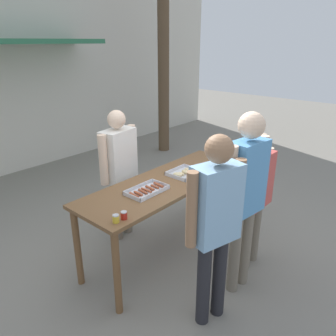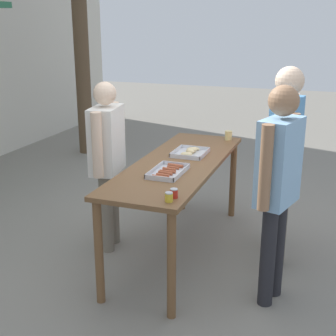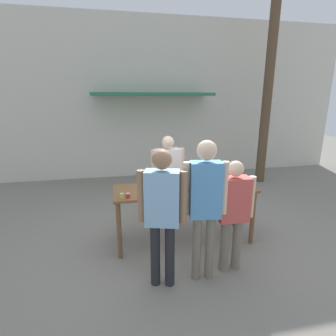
{
  "view_description": "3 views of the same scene",
  "coord_description": "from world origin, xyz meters",
  "px_view_note": "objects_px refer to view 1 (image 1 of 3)",
  "views": [
    {
      "loc": [
        -2.57,
        -2.24,
        2.41
      ],
      "look_at": [
        0.0,
        0.0,
        1.08
      ],
      "focal_mm": 35.0,
      "sensor_mm": 36.0,
      "label": 1
    },
    {
      "loc": [
        -3.99,
        -1.35,
        2.2
      ],
      "look_at": [
        -0.37,
        -0.03,
        0.98
      ],
      "focal_mm": 50.0,
      "sensor_mm": 36.0,
      "label": 2
    },
    {
      "loc": [
        -1.03,
        -3.81,
        2.32
      ],
      "look_at": [
        -0.13,
        0.68,
        1.08
      ],
      "focal_mm": 28.0,
      "sensor_mm": 36.0,
      "label": 3
    }
  ],
  "objects_px": {
    "person_server_behind_table": "(119,165)",
    "person_customer_holding_hotdog": "(215,217)",
    "beer_cup": "(232,159)",
    "food_tray_buns": "(184,173)",
    "person_customer_with_cup": "(255,190)",
    "condiment_jar_mustard": "(116,219)",
    "condiment_jar_ketchup": "(124,215)",
    "food_tray_sausages": "(147,191)",
    "person_customer_waiting_in_line": "(246,188)"
  },
  "relations": [
    {
      "from": "food_tray_sausages",
      "to": "condiment_jar_mustard",
      "type": "distance_m",
      "value": 0.66
    },
    {
      "from": "food_tray_buns",
      "to": "condiment_jar_mustard",
      "type": "bearing_deg",
      "value": -169.52
    },
    {
      "from": "person_customer_waiting_in_line",
      "to": "food_tray_sausages",
      "type": "bearing_deg",
      "value": -60.82
    },
    {
      "from": "food_tray_buns",
      "to": "condiment_jar_mustard",
      "type": "xyz_separation_m",
      "value": [
        -1.25,
        -0.23,
        0.02
      ]
    },
    {
      "from": "food_tray_sausages",
      "to": "person_customer_with_cup",
      "type": "xyz_separation_m",
      "value": [
        0.8,
        -0.83,
        -0.02
      ]
    },
    {
      "from": "person_customer_waiting_in_line",
      "to": "person_customer_with_cup",
      "type": "bearing_deg",
      "value": -159.69
    },
    {
      "from": "person_customer_holding_hotdog",
      "to": "person_customer_waiting_in_line",
      "type": "distance_m",
      "value": 0.54
    },
    {
      "from": "person_customer_holding_hotdog",
      "to": "person_customer_waiting_in_line",
      "type": "bearing_deg",
      "value": -162.42
    },
    {
      "from": "beer_cup",
      "to": "food_tray_sausages",
      "type": "bearing_deg",
      "value": 170.65
    },
    {
      "from": "food_tray_buns",
      "to": "beer_cup",
      "type": "distance_m",
      "value": 0.75
    },
    {
      "from": "condiment_jar_mustard",
      "to": "condiment_jar_ketchup",
      "type": "bearing_deg",
      "value": -6.07
    },
    {
      "from": "food_tray_buns",
      "to": "person_customer_holding_hotdog",
      "type": "height_order",
      "value": "person_customer_holding_hotdog"
    },
    {
      "from": "condiment_jar_mustard",
      "to": "beer_cup",
      "type": "bearing_deg",
      "value": 0.27
    },
    {
      "from": "person_server_behind_table",
      "to": "beer_cup",
      "type": "bearing_deg",
      "value": -48.96
    },
    {
      "from": "food_tray_buns",
      "to": "condiment_jar_mustard",
      "type": "height_order",
      "value": "condiment_jar_mustard"
    },
    {
      "from": "condiment_jar_ketchup",
      "to": "person_server_behind_table",
      "type": "relative_size",
      "value": 0.04
    },
    {
      "from": "condiment_jar_mustard",
      "to": "person_server_behind_table",
      "type": "distance_m",
      "value": 1.27
    },
    {
      "from": "condiment_jar_ketchup",
      "to": "person_server_behind_table",
      "type": "bearing_deg",
      "value": 50.92
    },
    {
      "from": "condiment_jar_ketchup",
      "to": "food_tray_sausages",
      "type": "bearing_deg",
      "value": 24.4
    },
    {
      "from": "food_tray_sausages",
      "to": "condiment_jar_ketchup",
      "type": "relative_size",
      "value": 6.09
    },
    {
      "from": "beer_cup",
      "to": "person_customer_holding_hotdog",
      "type": "height_order",
      "value": "person_customer_holding_hotdog"
    },
    {
      "from": "condiment_jar_ketchup",
      "to": "person_customer_holding_hotdog",
      "type": "xyz_separation_m",
      "value": [
        0.37,
        -0.71,
        0.09
      ]
    },
    {
      "from": "food_tray_buns",
      "to": "person_customer_with_cup",
      "type": "relative_size",
      "value": 0.24
    },
    {
      "from": "person_server_behind_table",
      "to": "person_customer_holding_hotdog",
      "type": "distance_m",
      "value": 1.71
    },
    {
      "from": "beer_cup",
      "to": "food_tray_buns",
      "type": "bearing_deg",
      "value": 162.83
    },
    {
      "from": "food_tray_sausages",
      "to": "person_customer_waiting_in_line",
      "type": "relative_size",
      "value": 0.24
    },
    {
      "from": "food_tray_buns",
      "to": "condiment_jar_ketchup",
      "type": "relative_size",
      "value": 5.11
    },
    {
      "from": "beer_cup",
      "to": "person_customer_waiting_in_line",
      "type": "height_order",
      "value": "person_customer_waiting_in_line"
    },
    {
      "from": "food_tray_sausages",
      "to": "condiment_jar_mustard",
      "type": "height_order",
      "value": "condiment_jar_mustard"
    },
    {
      "from": "person_customer_holding_hotdog",
      "to": "beer_cup",
      "type": "bearing_deg",
      "value": -138.89
    },
    {
      "from": "condiment_jar_mustard",
      "to": "person_server_behind_table",
      "type": "height_order",
      "value": "person_server_behind_table"
    },
    {
      "from": "food_tray_sausages",
      "to": "person_server_behind_table",
      "type": "height_order",
      "value": "person_server_behind_table"
    },
    {
      "from": "food_tray_buns",
      "to": "condiment_jar_ketchup",
      "type": "distance_m",
      "value": 1.19
    },
    {
      "from": "food_tray_buns",
      "to": "person_customer_waiting_in_line",
      "type": "xyz_separation_m",
      "value": [
        -0.26,
        -0.93,
        0.17
      ]
    },
    {
      "from": "condiment_jar_mustard",
      "to": "food_tray_sausages",
      "type": "bearing_deg",
      "value": 20.62
    },
    {
      "from": "person_server_behind_table",
      "to": "person_customer_waiting_in_line",
      "type": "xyz_separation_m",
      "value": [
        0.13,
        -1.64,
        0.14
      ]
    },
    {
      "from": "person_customer_holding_hotdog",
      "to": "person_customer_waiting_in_line",
      "type": "relative_size",
      "value": 0.95
    },
    {
      "from": "beer_cup",
      "to": "person_customer_with_cup",
      "type": "height_order",
      "value": "person_customer_with_cup"
    },
    {
      "from": "food_tray_sausages",
      "to": "condiment_jar_ketchup",
      "type": "height_order",
      "value": "condiment_jar_ketchup"
    },
    {
      "from": "condiment_jar_mustard",
      "to": "person_customer_holding_hotdog",
      "type": "relative_size",
      "value": 0.04
    },
    {
      "from": "food_tray_sausages",
      "to": "beer_cup",
      "type": "distance_m",
      "value": 1.37
    },
    {
      "from": "beer_cup",
      "to": "person_customer_holding_hotdog",
      "type": "bearing_deg",
      "value": -154.3
    },
    {
      "from": "food_tray_sausages",
      "to": "person_server_behind_table",
      "type": "xyz_separation_m",
      "value": [
        0.24,
        0.71,
        0.04
      ]
    },
    {
      "from": "food_tray_buns",
      "to": "beer_cup",
      "type": "height_order",
      "value": "beer_cup"
    },
    {
      "from": "condiment_jar_ketchup",
      "to": "person_server_behind_table",
      "type": "height_order",
      "value": "person_server_behind_table"
    },
    {
      "from": "food_tray_buns",
      "to": "person_server_behind_table",
      "type": "bearing_deg",
      "value": 119.14
    },
    {
      "from": "condiment_jar_ketchup",
      "to": "person_server_behind_table",
      "type": "distance_m",
      "value": 1.22
    },
    {
      "from": "person_customer_holding_hotdog",
      "to": "person_server_behind_table",
      "type": "bearing_deg",
      "value": -88.22
    },
    {
      "from": "person_server_behind_table",
      "to": "person_customer_holding_hotdog",
      "type": "relative_size",
      "value": 0.95
    },
    {
      "from": "food_tray_buns",
      "to": "person_customer_with_cup",
      "type": "height_order",
      "value": "person_customer_with_cup"
    }
  ]
}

